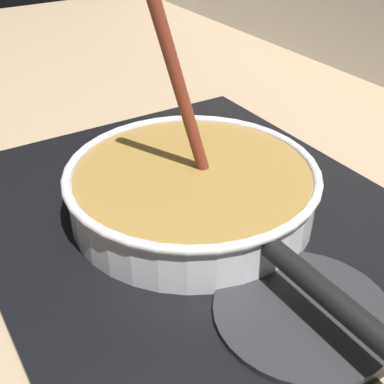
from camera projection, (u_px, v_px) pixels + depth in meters
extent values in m
cube|color=black|center=(192.00, 216.00, 0.63)|extent=(0.56, 0.48, 0.01)
torus|color=#592D0C|center=(192.00, 209.00, 0.62)|extent=(0.20, 0.20, 0.01)
cylinder|color=#262628|center=(303.00, 311.00, 0.48)|extent=(0.17, 0.17, 0.01)
cylinder|color=silver|center=(192.00, 192.00, 0.61)|extent=(0.29, 0.29, 0.06)
cylinder|color=olive|center=(192.00, 189.00, 0.60)|extent=(0.27, 0.27, 0.05)
torus|color=silver|center=(192.00, 171.00, 0.59)|extent=(0.30, 0.30, 0.01)
cylinder|color=black|center=(336.00, 302.00, 0.43)|extent=(0.17, 0.02, 0.02)
cylinder|color=beige|center=(129.00, 161.00, 0.63)|extent=(0.03, 0.03, 0.01)
cylinder|color=#E5CC7A|center=(172.00, 208.00, 0.55)|extent=(0.04, 0.04, 0.01)
cylinder|color=#E5CC7A|center=(193.00, 185.00, 0.59)|extent=(0.03, 0.03, 0.01)
cylinder|color=beige|center=(274.00, 214.00, 0.54)|extent=(0.03, 0.03, 0.01)
cylinder|color=#E5CC7A|center=(232.00, 175.00, 0.60)|extent=(0.04, 0.04, 0.01)
cylinder|color=#EDD88C|center=(229.00, 219.00, 0.53)|extent=(0.04, 0.04, 0.01)
cylinder|color=beige|center=(249.00, 156.00, 0.64)|extent=(0.03, 0.03, 0.01)
cylinder|color=#E5CC7A|center=(185.00, 151.00, 0.65)|extent=(0.04, 0.04, 0.01)
cylinder|color=maroon|center=(181.00, 91.00, 0.54)|extent=(0.03, 0.08, 0.23)
cube|color=brown|center=(206.00, 178.00, 0.61)|extent=(0.04, 0.05, 0.01)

